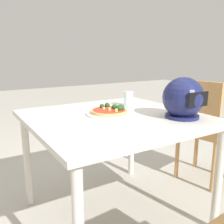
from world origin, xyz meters
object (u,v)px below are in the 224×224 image
at_px(dining_table, 115,127).
at_px(motorcycle_helmet, 183,99).
at_px(drinking_glass, 128,99).
at_px(chair_side, 202,127).
at_px(pizza, 110,110).

bearing_deg(dining_table, motorcycle_helmet, 140.78).
height_order(drinking_glass, chair_side, chair_side).
xyz_separation_m(dining_table, pizza, (0.01, -0.05, 0.10)).
xyz_separation_m(dining_table, chair_side, (-0.89, -0.03, -0.14)).
distance_m(motorcycle_helmet, chair_side, 0.72).
bearing_deg(pizza, drinking_glass, -148.20).
bearing_deg(chair_side, dining_table, 1.67).
bearing_deg(drinking_glass, pizza, 31.80).
bearing_deg(dining_table, chair_side, -178.33).
bearing_deg(pizza, dining_table, 99.33).
bearing_deg(motorcycle_helmet, drinking_glass, -81.05).
relative_size(pizza, chair_side, 0.27).
bearing_deg(dining_table, drinking_glass, -140.63).
xyz_separation_m(motorcycle_helmet, chair_side, (-0.57, -0.29, -0.34)).
height_order(dining_table, pizza, pizza).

